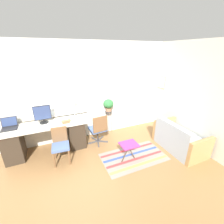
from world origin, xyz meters
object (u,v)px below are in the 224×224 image
Objects in this scene: book_stack at (66,122)px; folding_stool at (129,146)px; couch_loveseat at (179,140)px; plant_stand at (109,115)px; keyboard at (43,127)px; office_chair_swivel at (98,129)px; potted_plant at (108,104)px; mouse at (56,124)px; laptop at (9,126)px; desk_chair_wooden at (60,144)px; monitor at (43,114)px; desk_lamp at (74,105)px.

book_stack is 1.62m from folding_stool.
plant_stand is at bearing 42.50° from couch_loveseat.
office_chair_swivel is at bearing -1.53° from keyboard.
mouse is at bearing -165.47° from potted_plant.
keyboard is at bearing -18.10° from laptop.
office_chair_swivel is 0.67× the size of couch_loveseat.
plant_stand is 1.62× the size of folding_stool.
laptop reaches higher than desk_chair_wooden.
laptop is 0.38× the size of office_chair_swivel.
monitor reaches higher than office_chair_swivel.
mouse is 1.59m from potted_plant.
mouse is (0.99, -0.25, -0.04)m from laptop.
monitor reaches higher than plant_stand.
monitor is at bearing 82.73° from keyboard.
keyboard is 1.16× the size of potted_plant.
office_chair_swivel reaches higher than keyboard.
folding_stool is at bearing -54.03° from desk_lamp.
monitor is 0.98× the size of folding_stool.
book_stack reaches higher than desk_chair_wooden.
laptop is at bearing -177.06° from desk_lamp.
plant_stand is at bearing -143.11° from office_chair_swivel.
office_chair_swivel is (2.05, -0.26, -0.38)m from laptop.
monitor reaches higher than folding_stool.
desk_chair_wooden reaches higher than keyboard.
keyboard is 3.43m from couch_loveseat.
folding_stool is (1.24, -0.96, -0.41)m from book_stack.
desk_chair_wooden reaches higher than folding_stool.
couch_loveseat is 3.50× the size of potted_plant.
desk_lamp reaches higher than couch_loveseat.
desk_chair_wooden is (0.02, -0.36, -0.35)m from mouse.
potted_plant is at bearing 42.50° from couch_loveseat.
office_chair_swivel reaches higher than folding_stool.
potted_plant is (0.47, 0.42, 0.51)m from office_chair_swivel.
potted_plant is at bearing 0.00° from plant_stand.
mouse is at bearing -43.26° from monitor.
desk_chair_wooden is (0.29, -0.61, -0.56)m from monitor.
book_stack is 0.17× the size of couch_loveseat.
desk_chair_wooden is at bearing 156.25° from folding_stool.
monitor is at bearing 0.23° from laptop.
plant_stand is (1.51, 0.76, 0.17)m from desk_chair_wooden.
desk_lamp reaches higher than keyboard.
desk_lamp is 1.78m from folding_stool.
book_stack is at bearing -5.81° from keyboard.
keyboard is 1.93× the size of book_stack.
potted_plant reaches higher than mouse.
folding_stool is at bearing -37.77° from book_stack.
laptop is at bearing -179.77° from monitor.
keyboard is 0.52× the size of desk_chair_wooden.
laptop reaches higher than mouse.
desk_chair_wooden is at bearing -49.74° from keyboard.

